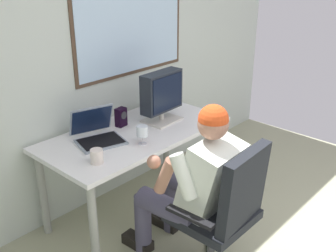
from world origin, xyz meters
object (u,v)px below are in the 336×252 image
at_px(desk_speaker, 121,117).
at_px(coffee_mug, 97,156).
at_px(office_chair, 227,206).
at_px(crt_monitor, 162,94).
at_px(laptop, 96,132).
at_px(desk, 136,142).
at_px(wine_glass, 142,132).
at_px(person_seated, 193,182).

height_order(desk_speaker, coffee_mug, desk_speaker).
bearing_deg(office_chair, coffee_mug, 116.82).
height_order(crt_monitor, laptop, crt_monitor).
relative_size(office_chair, desk_speaker, 6.36).
height_order(office_chair, laptop, laptop).
xyz_separation_m(desk, wine_glass, (-0.12, -0.20, 0.18)).
distance_m(laptop, wine_glass, 0.36).
height_order(person_seated, crt_monitor, person_seated).
distance_m(desk, desk_speaker, 0.23).
relative_size(desk, person_seated, 1.26).
bearing_deg(person_seated, crt_monitor, 57.48).
distance_m(person_seated, crt_monitor, 0.89).
xyz_separation_m(wine_glass, desk_speaker, (0.12, 0.37, -0.02)).
bearing_deg(person_seated, office_chair, -87.14).
xyz_separation_m(person_seated, coffee_mug, (-0.38, 0.51, 0.16)).
height_order(crt_monitor, coffee_mug, crt_monitor).
bearing_deg(laptop, wine_glass, -60.50).
bearing_deg(desk, person_seated, -102.13).
distance_m(person_seated, coffee_mug, 0.66).
bearing_deg(crt_monitor, laptop, 169.18).
distance_m(laptop, coffee_mug, 0.38).
xyz_separation_m(laptop, coffee_mug, (-0.23, -0.30, -0.01)).
xyz_separation_m(office_chair, wine_glass, (0.01, 0.76, 0.28)).
relative_size(desk, laptop, 3.57).
relative_size(laptop, coffee_mug, 4.34).
relative_size(laptop, desk_speaker, 2.80).
bearing_deg(desk_speaker, wine_glass, -108.23).
height_order(office_chair, person_seated, person_seated).
xyz_separation_m(crt_monitor, wine_glass, (-0.42, -0.20, -0.14)).
distance_m(desk, person_seated, 0.72).
distance_m(laptop, desk_speaker, 0.30).
xyz_separation_m(desk, person_seated, (-0.15, -0.70, -0.02)).
height_order(office_chair, wine_glass, office_chair).
distance_m(office_chair, laptop, 1.11).
xyz_separation_m(person_seated, desk_speaker, (0.15, 0.87, 0.18)).
distance_m(office_chair, crt_monitor, 1.13).
height_order(wine_glass, desk_speaker, desk_speaker).
bearing_deg(person_seated, wine_glass, 86.88).
bearing_deg(coffee_mug, crt_monitor, 12.49).
bearing_deg(desk, office_chair, -98.11).
bearing_deg(office_chair, wine_glass, 88.95).
relative_size(crt_monitor, coffee_mug, 4.29).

